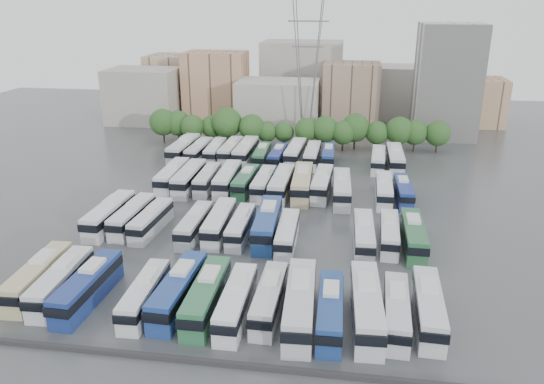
# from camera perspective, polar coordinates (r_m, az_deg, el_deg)

# --- Properties ---
(ground) EXTENTS (220.00, 220.00, 0.00)m
(ground) POSITION_cam_1_polar(r_m,az_deg,el_deg) (79.06, -1.15, -3.19)
(ground) COLOR #424447
(ground) RESTS_ON ground
(parapet) EXTENTS (56.00, 0.50, 0.50)m
(parapet) POSITION_cam_1_polar(r_m,az_deg,el_deg) (51.05, -7.77, -17.58)
(parapet) COLOR #2D2D30
(parapet) RESTS_ON ground
(tree_line) EXTENTS (66.55, 7.47, 8.60)m
(tree_line) POSITION_cam_1_polar(r_m,az_deg,el_deg) (117.55, 1.94, 6.90)
(tree_line) COLOR black
(tree_line) RESTS_ON ground
(city_buildings) EXTENTS (102.00, 35.00, 20.00)m
(city_buildings) POSITION_cam_1_polar(r_m,az_deg,el_deg) (146.63, 0.76, 10.96)
(city_buildings) COLOR #9E998E
(city_buildings) RESTS_ON ground
(apartment_tower) EXTENTS (14.00, 14.00, 26.00)m
(apartment_tower) POSITION_cam_1_polar(r_m,az_deg,el_deg) (132.53, 18.29, 11.23)
(apartment_tower) COLOR silver
(apartment_tower) RESTS_ON ground
(electricity_pylon) EXTENTS (9.00, 6.91, 33.83)m
(electricity_pylon) POSITION_cam_1_polar(r_m,az_deg,el_deg) (122.60, 3.84, 14.19)
(electricity_pylon) COLOR slate
(electricity_pylon) RESTS_ON ground
(bus_r0_s0) EXTENTS (3.26, 12.36, 3.84)m
(bus_r0_s0) POSITION_cam_1_polar(r_m,az_deg,el_deg) (65.85, -23.84, -8.29)
(bus_r0_s0) COLOR #C2B785
(bus_r0_s0) RESTS_ON ground
(bus_r0_s1) EXTENTS (3.20, 12.14, 3.77)m
(bus_r0_s1) POSITION_cam_1_polar(r_m,az_deg,el_deg) (63.89, -21.73, -8.90)
(bus_r0_s1) COLOR silver
(bus_r0_s1) RESTS_ON ground
(bus_r0_s2) EXTENTS (2.98, 12.38, 3.86)m
(bus_r0_s2) POSITION_cam_1_polar(r_m,az_deg,el_deg) (61.80, -19.22, -9.54)
(bus_r0_s2) COLOR navy
(bus_r0_s2) RESTS_ON ground
(bus_r0_s4) EXTENTS (2.84, 11.24, 3.50)m
(bus_r0_s4) POSITION_cam_1_polar(r_m,az_deg,el_deg) (58.96, -13.54, -10.63)
(bus_r0_s4) COLOR silver
(bus_r0_s4) RESTS_ON ground
(bus_r0_s5) EXTENTS (3.17, 12.73, 3.97)m
(bus_r0_s5) POSITION_cam_1_polar(r_m,az_deg,el_deg) (58.60, -10.03, -10.29)
(bus_r0_s5) COLOR navy
(bus_r0_s5) RESTS_ON ground
(bus_r0_s6) EXTENTS (2.87, 12.45, 3.90)m
(bus_r0_s6) POSITION_cam_1_polar(r_m,az_deg,el_deg) (57.19, -7.06, -10.98)
(bus_r0_s6) COLOR #2F6E46
(bus_r0_s6) RESTS_ON ground
(bus_r0_s7) EXTENTS (2.66, 11.74, 3.68)m
(bus_r0_s7) POSITION_cam_1_polar(r_m,az_deg,el_deg) (56.08, -3.88, -11.68)
(bus_r0_s7) COLOR white
(bus_r0_s7) RESTS_ON ground
(bus_r0_s8) EXTENTS (2.61, 11.42, 3.57)m
(bus_r0_s8) POSITION_cam_1_polar(r_m,az_deg,el_deg) (56.63, -0.29, -11.34)
(bus_r0_s8) COLOR silver
(bus_r0_s8) RESTS_ON ground
(bus_r0_s9) EXTENTS (3.59, 13.58, 4.22)m
(bus_r0_s9) POSITION_cam_1_polar(r_m,az_deg,el_deg) (55.27, 3.02, -11.85)
(bus_r0_s9) COLOR silver
(bus_r0_s9) RESTS_ON ground
(bus_r0_s10) EXTENTS (2.79, 11.68, 3.65)m
(bus_r0_s10) POSITION_cam_1_polar(r_m,az_deg,el_deg) (54.94, 6.28, -12.52)
(bus_r0_s10) COLOR navy
(bus_r0_s10) RESTS_ON ground
(bus_r0_s11) EXTENTS (3.48, 13.37, 4.16)m
(bus_r0_s11) POSITION_cam_1_polar(r_m,az_deg,el_deg) (55.70, 10.12, -11.94)
(bus_r0_s11) COLOR silver
(bus_r0_s11) RESTS_ON ground
(bus_r0_s12) EXTENTS (2.93, 11.39, 3.55)m
(bus_r0_s12) POSITION_cam_1_polar(r_m,az_deg,el_deg) (56.05, 13.25, -12.33)
(bus_r0_s12) COLOR silver
(bus_r0_s12) RESTS_ON ground
(bus_r0_s13) EXTENTS (3.07, 12.21, 3.80)m
(bus_r0_s13) POSITION_cam_1_polar(r_m,az_deg,el_deg) (57.24, 16.49, -11.77)
(bus_r0_s13) COLOR silver
(bus_r0_s13) RESTS_ON ground
(bus_r1_s0) EXTENTS (2.97, 12.71, 3.98)m
(bus_r1_s0) POSITION_cam_1_polar(r_m,az_deg,el_deg) (80.07, -17.09, -2.31)
(bus_r1_s0) COLOR silver
(bus_r1_s0) RESTS_ON ground
(bus_r1_s1) EXTENTS (2.96, 11.87, 3.70)m
(bus_r1_s1) POSITION_cam_1_polar(r_m,az_deg,el_deg) (79.00, -14.79, -2.49)
(bus_r1_s1) COLOR silver
(bus_r1_s1) RESTS_ON ground
(bus_r1_s2) EXTENTS (2.99, 11.33, 3.52)m
(bus_r1_s2) POSITION_cam_1_polar(r_m,az_deg,el_deg) (77.14, -12.86, -2.95)
(bus_r1_s2) COLOR silver
(bus_r1_s2) RESTS_ON ground
(bus_r1_s4) EXTENTS (2.58, 11.32, 3.54)m
(bus_r1_s4) POSITION_cam_1_polar(r_m,az_deg,el_deg) (74.56, -8.33, -3.46)
(bus_r1_s4) COLOR silver
(bus_r1_s4) RESTS_ON ground
(bus_r1_s5) EXTENTS (2.90, 12.07, 3.77)m
(bus_r1_s5) POSITION_cam_1_polar(r_m,az_deg,el_deg) (74.53, -5.70, -3.25)
(bus_r1_s5) COLOR silver
(bus_r1_s5) RESTS_ON ground
(bus_r1_s6) EXTENTS (2.41, 10.99, 3.45)m
(bus_r1_s6) POSITION_cam_1_polar(r_m,az_deg,el_deg) (73.47, -3.37, -3.68)
(bus_r1_s6) COLOR silver
(bus_r1_s6) RESTS_ON ground
(bus_r1_s7) EXTENTS (3.43, 13.48, 4.20)m
(bus_r1_s7) POSITION_cam_1_polar(r_m,az_deg,el_deg) (73.39, -0.50, -3.35)
(bus_r1_s7) COLOR navy
(bus_r1_s7) RESTS_ON ground
(bus_r1_s8) EXTENTS (2.68, 11.22, 3.51)m
(bus_r1_s8) POSITION_cam_1_polar(r_m,az_deg,el_deg) (71.13, 1.65, -4.46)
(bus_r1_s8) COLOR silver
(bus_r1_s8) RESTS_ON ground
(bus_r1_s11) EXTENTS (2.83, 11.83, 3.69)m
(bus_r1_s11) POSITION_cam_1_polar(r_m,az_deg,el_deg) (71.43, 9.85, -4.57)
(bus_r1_s11) COLOR silver
(bus_r1_s11) RESTS_ON ground
(bus_r1_s12) EXTENTS (2.80, 11.08, 3.45)m
(bus_r1_s12) POSITION_cam_1_polar(r_m,az_deg,el_deg) (72.91, 12.52, -4.35)
(bus_r1_s12) COLOR silver
(bus_r1_s12) RESTS_ON ground
(bus_r1_s13) EXTENTS (2.67, 12.17, 3.82)m
(bus_r1_s13) POSITION_cam_1_polar(r_m,az_deg,el_deg) (72.70, 14.98, -4.48)
(bus_r1_s13) COLOR #2B643C
(bus_r1_s13) RESTS_ON ground
(bus_r2_s1) EXTENTS (2.98, 12.79, 4.00)m
(bus_r2_s1) POSITION_cam_1_polar(r_m,az_deg,el_deg) (94.71, -10.65, 1.74)
(bus_r2_s1) COLOR silver
(bus_r2_s1) RESTS_ON ground
(bus_r2_s2) EXTENTS (2.88, 12.95, 4.06)m
(bus_r2_s2) POSITION_cam_1_polar(r_m,az_deg,el_deg) (93.05, -8.93, 1.53)
(bus_r2_s2) COLOR silver
(bus_r2_s2) RESTS_ON ground
(bus_r2_s3) EXTENTS (2.74, 11.50, 3.59)m
(bus_r2_s3) POSITION_cam_1_polar(r_m,az_deg,el_deg) (92.60, -6.96, 1.38)
(bus_r2_s3) COLOR silver
(bus_r2_s3) RESTS_ON ground
(bus_r2_s4) EXTENTS (3.09, 12.79, 3.99)m
(bus_r2_s4) POSITION_cam_1_polar(r_m,az_deg,el_deg) (91.91, -4.82, 1.45)
(bus_r2_s4) COLOR silver
(bus_r2_s4) RESTS_ON ground
(bus_r2_s5) EXTENTS (2.96, 11.60, 3.61)m
(bus_r2_s5) POSITION_cam_1_polar(r_m,az_deg,el_deg) (90.93, -2.85, 1.16)
(bus_r2_s5) COLOR #2C6742
(bus_r2_s5) RESTS_ON ground
(bus_r2_s6) EXTENTS (2.79, 11.82, 3.69)m
(bus_r2_s6) POSITION_cam_1_polar(r_m,az_deg,el_deg) (89.85, -0.90, 0.98)
(bus_r2_s6) COLOR silver
(bus_r2_s6) RESTS_ON ground
(bus_r2_s7) EXTENTS (3.11, 13.12, 4.10)m
(bus_r2_s7) POSITION_cam_1_polar(r_m,az_deg,el_deg) (88.88, 1.04, 0.89)
(bus_r2_s7) COLOR silver
(bus_r2_s7) RESTS_ON ground
(bus_r2_s8) EXTENTS (3.46, 13.79, 4.30)m
(bus_r2_s8) POSITION_cam_1_polar(r_m,az_deg,el_deg) (89.15, 3.27, 0.99)
(bus_r2_s8) COLOR #C8B889
(bus_r2_s8) RESTS_ON ground
(bus_r2_s9) EXTENTS (3.24, 12.62, 3.93)m
(bus_r2_s9) POSITION_cam_1_polar(r_m,az_deg,el_deg) (89.78, 5.41, 0.95)
(bus_r2_s9) COLOR silver
(bus_r2_s9) RESTS_ON ground
(bus_r2_s10) EXTENTS (3.32, 13.00, 4.05)m
(bus_r2_s10) POSITION_cam_1_polar(r_m,az_deg,el_deg) (87.55, 7.51, 0.40)
(bus_r2_s10) COLOR silver
(bus_r2_s10) RESTS_ON ground
(bus_r2_s12) EXTENTS (2.79, 11.90, 3.72)m
(bus_r2_s12) POSITION_cam_1_polar(r_m,az_deg,el_deg) (88.55, 11.95, 0.24)
(bus_r2_s12) COLOR silver
(bus_r2_s12) RESTS_ON ground
(bus_r2_s13) EXTENTS (2.75, 11.11, 3.47)m
(bus_r2_s13) POSITION_cam_1_polar(r_m,az_deg,el_deg) (89.13, 13.94, 0.12)
(bus_r2_s13) COLOR navy
(bus_r2_s13) RESTS_ON ground
(bus_r3_s0) EXTENTS (3.41, 13.75, 4.29)m
(bus_r3_s0) POSITION_cam_1_polar(r_m,az_deg,el_deg) (110.97, -9.48, 4.61)
(bus_r3_s0) COLOR silver
(bus_r3_s0) RESTS_ON ground
(bus_r3_s1) EXTENTS (3.08, 12.11, 3.77)m
(bus_r3_s1) POSITION_cam_1_polar(r_m,az_deg,el_deg) (109.93, -7.84, 4.42)
(bus_r3_s1) COLOR silver
(bus_r3_s1) RESTS_ON ground
(bus_r3_s2) EXTENTS (2.96, 11.81, 3.68)m
(bus_r3_s2) POSITION_cam_1_polar(r_m,az_deg,el_deg) (109.69, -6.12, 4.43)
(bus_r3_s2) COLOR white
(bus_r3_s2) RESTS_ON ground
(bus_r3_s3) EXTENTS (2.98, 12.51, 3.91)m
(bus_r3_s3) POSITION_cam_1_polar(r_m,az_deg,el_deg) (109.23, -4.43, 4.48)
(bus_r3_s3) COLOR silver
(bus_r3_s3) RESTS_ON ground
(bus_r3_s4) EXTENTS (3.09, 13.37, 4.18)m
(bus_r3_s4) POSITION_cam_1_polar(r_m,az_deg,el_deg) (107.89, -2.84, 4.39)
(bus_r3_s4) COLOR silver
(bus_r3_s4) RESTS_ON ground
(bus_r3_s5) EXTENTS (2.75, 11.23, 3.50)m
(bus_r3_s5) POSITION_cam_1_polar(r_m,az_deg,el_deg) (106.40, -1.10, 4.00)
(bus_r3_s5) COLOR #2C663F
(bus_r3_s5) RESTS_ON ground
(bus_r3_s6) EXTENTS (2.83, 11.16, 3.48)m
(bus_r3_s6) POSITION_cam_1_polar(r_m,az_deg,el_deg) (105.76, 0.64, 3.89)
(bus_r3_s6) COLOR navy
(bus_r3_s6) RESTS_ON ground
(bus_r3_s7) EXTENTS (3.43, 12.91, 4.01)m
(bus_r3_s7) POSITION_cam_1_polar(r_m,az_deg,el_deg) (107.33, 2.52, 4.27)
(bus_r3_s7) COLOR silver
(bus_r3_s7) RESTS_ON ground
(bus_r3_s8) EXTENTS (2.75, 12.06, 3.78)m
(bus_r3_s8) POSITION_cam_1_polar(r_m,az_deg,el_deg) (106.25, 4.34, 4.00)
(bus_r3_s8) COLOR silver
(bus_r3_s8) RESTS_ON ground
(bus_r3_s9) EXTENTS (2.67, 11.06, 3.45)m
(bus_r3_s9) POSITION_cam_1_polar(r_m,az_deg,el_deg) (106.67, 6.08, 3.92)
(bus_r3_s9) COLOR navy
(bus_r3_s9) RESTS_ON ground
(bus_r3_s12) EXTENTS (3.16, 11.88, 3.69)m
(bus_r3_s12) POSITION_cam_1_polar(r_m,az_deg,el_deg) (105.16, 11.35, 3.46)
(bus_r3_s12) COLOR silver
(bus_r3_s12) RESTS_ON ground
(bus_r3_s13) EXTENTS (2.90, 13.10, 4.11)m
(bus_r3_s13) POSITION_cam_1_polar(r_m,az_deg,el_deg) (105.73, 13.11, 3.53)
(bus_r3_s13) COLOR silver
(bus_r3_s13) RESTS_ON ground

